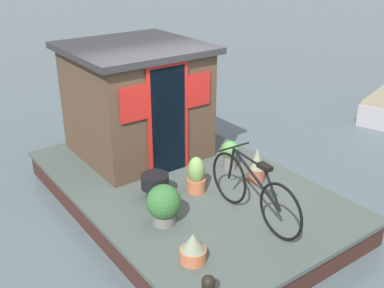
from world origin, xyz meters
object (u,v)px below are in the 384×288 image
at_px(houseboat_cabin, 137,100).
at_px(potted_plant_lavender, 164,204).
at_px(potted_plant_geranium, 193,248).
at_px(potted_plant_succulent, 196,176).
at_px(charcoal_grill, 155,182).
at_px(mooring_bollard, 208,286).
at_px(potted_plant_ivy, 230,153).
at_px(potted_plant_fern, 257,165).
at_px(bicycle, 253,191).

relative_size(houseboat_cabin, potted_plant_lavender, 3.86).
xyz_separation_m(potted_plant_geranium, potted_plant_succulent, (1.27, -0.98, 0.08)).
bearing_deg(charcoal_grill, mooring_bollard, 162.86).
xyz_separation_m(potted_plant_succulent, mooring_bollard, (-1.84, 1.21, -0.10)).
bearing_deg(potted_plant_geranium, potted_plant_succulent, -37.85).
bearing_deg(potted_plant_lavender, potted_plant_geranium, 169.70).
relative_size(houseboat_cabin, potted_plant_geranium, 5.65).
distance_m(potted_plant_geranium, potted_plant_succulent, 1.61).
distance_m(potted_plant_lavender, potted_plant_ivy, 1.85).
bearing_deg(potted_plant_geranium, potted_plant_lavender, -10.30).
relative_size(potted_plant_fern, charcoal_grill, 1.36).
bearing_deg(potted_plant_ivy, potted_plant_fern, -175.06).
height_order(houseboat_cabin, potted_plant_fern, houseboat_cabin).
relative_size(potted_plant_lavender, mooring_bollard, 1.94).
bearing_deg(charcoal_grill, potted_plant_fern, -107.05).
height_order(potted_plant_succulent, mooring_bollard, potted_plant_succulent).
height_order(houseboat_cabin, potted_plant_succulent, houseboat_cabin).
height_order(houseboat_cabin, potted_plant_lavender, houseboat_cabin).
xyz_separation_m(houseboat_cabin, potted_plant_fern, (-1.98, -0.91, -0.68)).
bearing_deg(potted_plant_succulent, potted_plant_lavender, 117.02).
bearing_deg(potted_plant_lavender, potted_plant_succulent, -62.98).
distance_m(potted_plant_geranium, charcoal_grill, 1.51).
bearing_deg(potted_plant_succulent, houseboat_cabin, -0.80).
relative_size(potted_plant_succulent, charcoal_grill, 1.38).
relative_size(potted_plant_succulent, potted_plant_ivy, 1.16).
distance_m(potted_plant_succulent, charcoal_grill, 0.61).
height_order(potted_plant_succulent, potted_plant_lavender, potted_plant_succulent).
xyz_separation_m(potted_plant_fern, potted_plant_succulent, (0.28, 0.93, -0.00)).
xyz_separation_m(bicycle, potted_plant_ivy, (1.28, -0.71, -0.15)).
bearing_deg(potted_plant_lavender, mooring_bollard, 165.02).
bearing_deg(potted_plant_geranium, charcoal_grill, -15.35).
bearing_deg(bicycle, potted_plant_fern, -46.40).
distance_m(potted_plant_ivy, charcoal_grill, 1.47).
distance_m(potted_plant_fern, mooring_bollard, 2.65).
relative_size(potted_plant_fern, potted_plant_lavender, 0.99).
height_order(potted_plant_fern, mooring_bollard, potted_plant_fern).
relative_size(houseboat_cabin, mooring_bollard, 7.49).
bearing_deg(houseboat_cabin, bicycle, -176.88).
height_order(bicycle, potted_plant_lavender, bicycle).
xyz_separation_m(potted_plant_geranium, charcoal_grill, (1.45, -0.40, 0.08)).
xyz_separation_m(houseboat_cabin, potted_plant_geranium, (-2.96, 1.01, -0.76)).
distance_m(potted_plant_succulent, mooring_bollard, 2.20).
relative_size(bicycle, potted_plant_lavender, 3.22).
bearing_deg(potted_plant_geranium, mooring_bollard, 158.49).
bearing_deg(potted_plant_fern, charcoal_grill, 72.95).
bearing_deg(charcoal_grill, potted_plant_lavender, 158.04).
distance_m(potted_plant_lavender, charcoal_grill, 0.66).
distance_m(houseboat_cabin, potted_plant_lavender, 2.38).
distance_m(potted_plant_lavender, mooring_bollard, 1.47).
bearing_deg(bicycle, potted_plant_geranium, 102.83).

